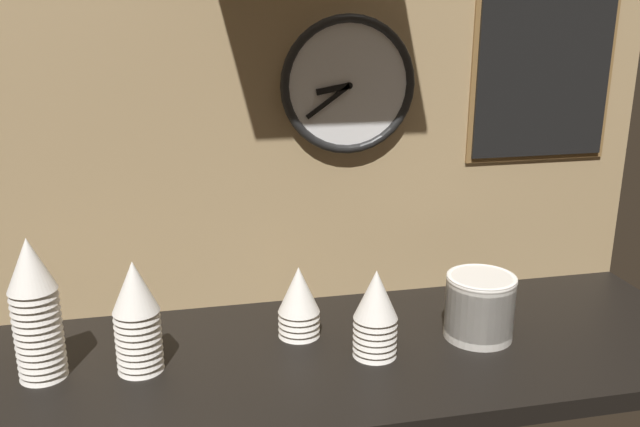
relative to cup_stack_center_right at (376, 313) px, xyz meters
The scene contains 9 objects.
ground_plane 0.14m from the cup_stack_center_right, 144.28° to the left, with size 1.60×0.56×0.04m, color black.
wall_tiled_back 0.54m from the cup_stack_center_right, 101.63° to the left, with size 1.60×0.03×1.05m.
cup_stack_center_right is the anchor object (origin of this frame).
cup_stack_center 0.18m from the cup_stack_center_right, 139.10° to the left, with size 0.09×0.09×0.16m.
cup_stack_far_left 0.64m from the cup_stack_center_right, behind, with size 0.09×0.09×0.28m.
cup_stack_left 0.46m from the cup_stack_center_right, behind, with size 0.09×0.09×0.22m.
bowl_stack_right 0.24m from the cup_stack_center_right, ahead, with size 0.15×0.15×0.14m.
wall_clock 0.50m from the cup_stack_center_right, 87.97° to the left, with size 0.30×0.03×0.30m.
menu_board 0.77m from the cup_stack_center_right, 30.91° to the left, with size 0.36×0.01×0.60m.
Camera 1 is at (-0.30, -1.22, 0.68)m, focal length 38.00 mm.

